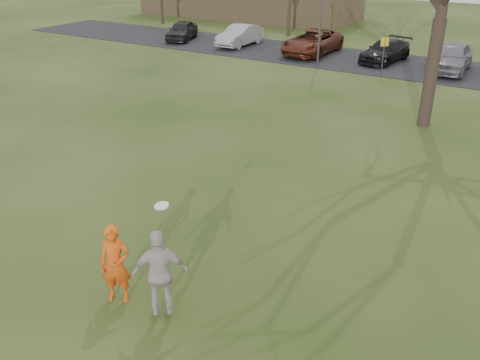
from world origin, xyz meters
name	(u,v)px	position (x,y,z in m)	size (l,w,h in m)	color
ground	(136,320)	(0.00, 0.00, 0.00)	(120.00, 120.00, 0.00)	#1E380F
parking_strip	(431,69)	(0.00, 25.00, 0.02)	(62.00, 6.50, 0.04)	black
player_defender	(115,264)	(-0.74, 0.31, 0.89)	(0.65, 0.43, 1.78)	#EC5513
car_0	(182,30)	(-17.77, 24.69, 0.71)	(1.59, 3.95, 1.35)	black
car_1	(240,35)	(-13.00, 25.08, 0.74)	(1.49, 4.27, 1.41)	#A6A5AB
car_2	(312,42)	(-7.61, 25.20, 0.79)	(2.49, 5.40, 1.50)	#572314
car_3	(385,51)	(-2.90, 25.46, 0.67)	(1.78, 4.38, 1.27)	black
car_4	(452,57)	(1.00, 24.98, 0.83)	(1.88, 4.66, 1.59)	gray
catching_play	(161,273)	(0.42, 0.38, 1.07)	(1.16, 1.04, 2.46)	beige
sign_yellow	(384,49)	(-2.00, 22.00, 1.45)	(0.35, 0.35, 2.08)	#47474C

